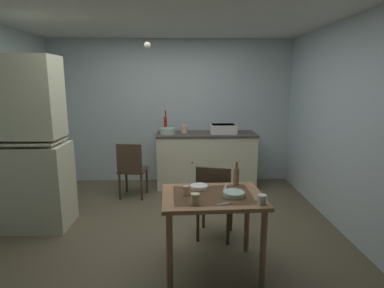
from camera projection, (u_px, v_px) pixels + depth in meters
The scene contains 22 objects.
ground_plane at pixel (167, 228), 3.86m from camera, with size 5.20×5.20×0.00m, color brown.
wall_back at pixel (172, 112), 5.56m from camera, with size 4.30×0.10×2.50m, color silver.
wall_right at pixel (348, 127), 3.67m from camera, with size 0.10×3.97×2.50m, color silver.
ceiling_slab at pixel (163, 9), 3.35m from camera, with size 4.30×3.97×0.10m, color silver.
hutch_cabinet at pixel (29, 150), 3.74m from camera, with size 0.87×0.56×2.08m.
counter_cabinet at pixel (206, 160), 5.36m from camera, with size 1.68×0.64×0.92m.
sink_basin at pixel (223, 129), 5.27m from camera, with size 0.44×0.34×0.15m.
hand_pump at pixel (165, 123), 5.27m from camera, with size 0.05×0.27×0.39m.
mixing_bowl_counter at pixel (168, 131), 5.20m from camera, with size 0.25×0.25×0.10m, color #ADD1C1.
stoneware_crock at pixel (184, 129), 5.30m from camera, with size 0.12×0.12×0.13m, color beige.
dining_table at pixel (213, 207), 2.91m from camera, with size 0.96×0.74×0.75m.
chair_far_side at pixel (214, 200), 3.52m from camera, with size 0.49×0.49×0.88m.
chair_by_counter at pixel (132, 169), 4.79m from camera, with size 0.45×0.45×0.87m.
serving_bowl_wide at pixel (234, 194), 2.86m from camera, with size 0.20×0.20×0.04m, color #ADD1C1.
soup_bowl_small at pixel (199, 187), 3.07m from camera, with size 0.18×0.18×0.03m, color white.
mug_tall at pixel (186, 191), 2.87m from camera, with size 0.07×0.07×0.09m, color tan.
teacup_cream at pixel (262, 199), 2.67m from camera, with size 0.08×0.08×0.08m, color white.
mug_dark at pixel (195, 199), 2.68m from camera, with size 0.08×0.08×0.09m, color beige.
glass_bottle at pixel (236, 175), 3.16m from camera, with size 0.06×0.06×0.24m.
table_knife at pixel (226, 187), 3.10m from camera, with size 0.22×0.02×0.01m, color silver.
teaspoon_near_bowl at pixel (224, 204), 2.67m from camera, with size 0.13×0.02×0.01m, color beige.
pendant_bulb at pixel (147, 45), 3.77m from camera, with size 0.08×0.08×0.08m, color #F9EFCC.
Camera 1 is at (0.21, -3.58, 1.78)m, focal length 29.13 mm.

